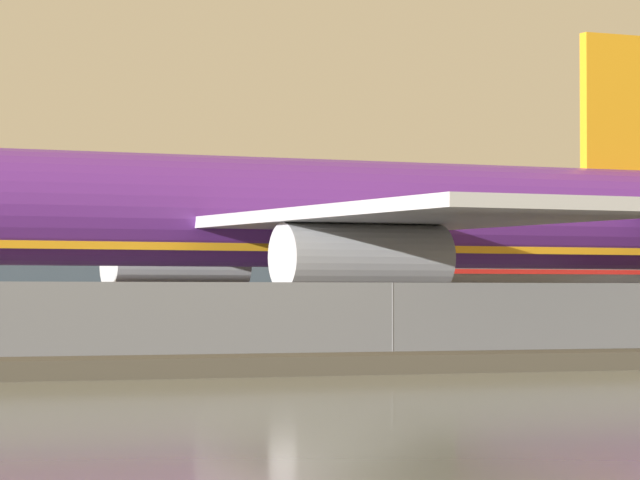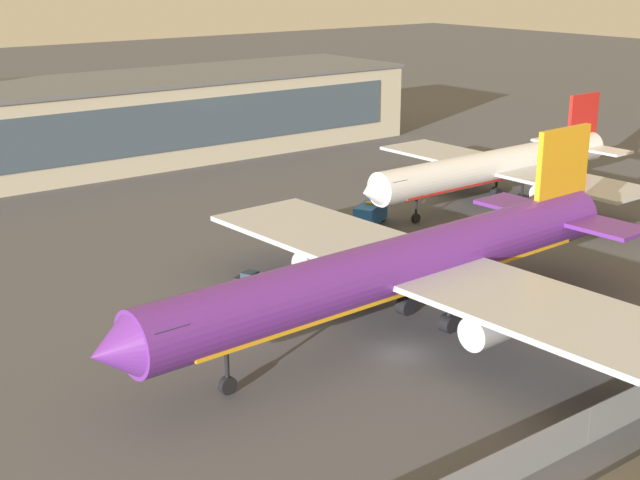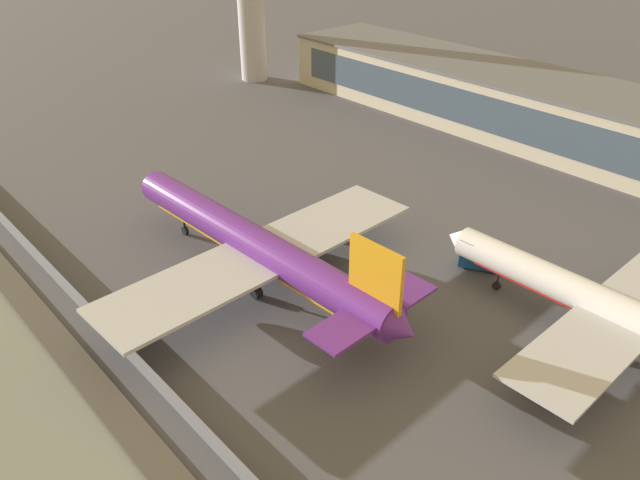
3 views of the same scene
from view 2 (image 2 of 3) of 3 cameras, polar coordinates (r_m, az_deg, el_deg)
ground_plane at (r=64.68m, az=5.16°, el=-7.23°), size 500.00×500.00×0.00m
perimeter_fence at (r=54.84m, az=16.82°, el=-11.35°), size 280.00×0.10×2.43m
cargo_jet_purple at (r=66.79m, az=5.60°, el=-1.68°), size 49.76×42.99×13.48m
passenger_jet_white_red at (r=104.63m, az=11.44°, el=4.65°), size 40.65×34.88×11.37m
baggage_tug at (r=75.61m, az=-4.28°, el=-2.81°), size 2.73×3.57×1.80m
ops_van at (r=94.89m, az=3.28°, el=1.75°), size 5.55×4.42×2.48m
terminal_building at (r=122.78m, az=-18.49°, el=6.61°), size 115.18×20.98×11.35m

